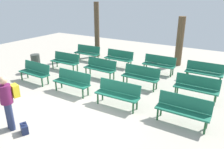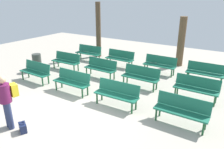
{
  "view_description": "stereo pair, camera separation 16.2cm",
  "coord_description": "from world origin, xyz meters",
  "px_view_note": "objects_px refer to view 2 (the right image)",
  "views": [
    {
      "loc": [
        4.41,
        -4.4,
        3.73
      ],
      "look_at": [
        0.0,
        2.88,
        0.55
      ],
      "focal_mm": 34.35,
      "sensor_mm": 36.0,
      "label": 1
    },
    {
      "loc": [
        4.55,
        -4.31,
        3.73
      ],
      "look_at": [
        0.0,
        2.88,
        0.55
      ],
      "focal_mm": 34.35,
      "sensor_mm": 36.0,
      "label": 2
    }
  ],
  "objects_px": {
    "bench_r2_c0": "(89,52)",
    "tree_0": "(181,42)",
    "bench_r2_c3": "(205,72)",
    "bench_r1_c0": "(66,60)",
    "bench_r0_c0": "(36,71)",
    "bench_r0_c1": "(72,80)",
    "bench_r1_c3": "(196,87)",
    "bench_r1_c2": "(141,76)",
    "handbag": "(23,127)",
    "bench_r2_c1": "(120,57)",
    "trash_bin": "(37,62)",
    "bench_r0_c3": "(182,109)",
    "bench_r2_c2": "(160,64)",
    "bench_r0_c2": "(117,93)",
    "visitor_with_backpack": "(7,99)",
    "bench_r1_c1": "(101,67)",
    "tree_1": "(98,30)"
  },
  "relations": [
    {
      "from": "visitor_with_backpack",
      "to": "trash_bin",
      "type": "height_order",
      "value": "visitor_with_backpack"
    },
    {
      "from": "bench_r0_c1",
      "to": "bench_r2_c1",
      "type": "bearing_deg",
      "value": 91.09
    },
    {
      "from": "bench_r0_c2",
      "to": "handbag",
      "type": "relative_size",
      "value": 4.4
    },
    {
      "from": "bench_r1_c0",
      "to": "visitor_with_backpack",
      "type": "height_order",
      "value": "visitor_with_backpack"
    },
    {
      "from": "bench_r2_c3",
      "to": "bench_r1_c0",
      "type": "bearing_deg",
      "value": -163.65
    },
    {
      "from": "bench_r0_c0",
      "to": "bench_r1_c3",
      "type": "height_order",
      "value": "same"
    },
    {
      "from": "bench_r0_c1",
      "to": "bench_r0_c2",
      "type": "height_order",
      "value": "same"
    },
    {
      "from": "bench_r0_c2",
      "to": "bench_r2_c3",
      "type": "relative_size",
      "value": 1.01
    },
    {
      "from": "tree_0",
      "to": "handbag",
      "type": "xyz_separation_m",
      "value": [
        -2.03,
        -8.64,
        -1.2
      ]
    },
    {
      "from": "bench_r2_c0",
      "to": "bench_r2_c2",
      "type": "relative_size",
      "value": 1.0
    },
    {
      "from": "bench_r1_c1",
      "to": "tree_0",
      "type": "distance_m",
      "value": 4.72
    },
    {
      "from": "bench_r2_c0",
      "to": "bench_r2_c2",
      "type": "height_order",
      "value": "same"
    },
    {
      "from": "bench_r2_c0",
      "to": "handbag",
      "type": "xyz_separation_m",
      "value": [
        2.88,
        -6.78,
        -0.37
      ]
    },
    {
      "from": "bench_r2_c1",
      "to": "bench_r0_c0",
      "type": "bearing_deg",
      "value": -117.4
    },
    {
      "from": "tree_1",
      "to": "visitor_with_backpack",
      "type": "height_order",
      "value": "tree_1"
    },
    {
      "from": "bench_r1_c2",
      "to": "bench_r2_c2",
      "type": "relative_size",
      "value": 1.0
    },
    {
      "from": "bench_r1_c3",
      "to": "trash_bin",
      "type": "height_order",
      "value": "trash_bin"
    },
    {
      "from": "bench_r0_c3",
      "to": "tree_0",
      "type": "relative_size",
      "value": 0.6
    },
    {
      "from": "tree_0",
      "to": "bench_r0_c3",
      "type": "bearing_deg",
      "value": -73.56
    },
    {
      "from": "bench_r0_c1",
      "to": "bench_r1_c1",
      "type": "bearing_deg",
      "value": 90.17
    },
    {
      "from": "bench_r2_c2",
      "to": "handbag",
      "type": "bearing_deg",
      "value": -102.3
    },
    {
      "from": "bench_r0_c3",
      "to": "bench_r2_c1",
      "type": "bearing_deg",
      "value": 139.11
    },
    {
      "from": "bench_r0_c3",
      "to": "bench_r0_c0",
      "type": "bearing_deg",
      "value": -179.29
    },
    {
      "from": "bench_r0_c3",
      "to": "bench_r1_c2",
      "type": "bearing_deg",
      "value": 139.83
    },
    {
      "from": "bench_r1_c1",
      "to": "handbag",
      "type": "height_order",
      "value": "bench_r1_c1"
    },
    {
      "from": "bench_r0_c1",
      "to": "bench_r1_c3",
      "type": "height_order",
      "value": "same"
    },
    {
      "from": "bench_r0_c0",
      "to": "bench_r0_c2",
      "type": "xyz_separation_m",
      "value": [
        4.31,
        -0.02,
        0.0
      ]
    },
    {
      "from": "bench_r2_c2",
      "to": "visitor_with_backpack",
      "type": "height_order",
      "value": "visitor_with_backpack"
    },
    {
      "from": "tree_0",
      "to": "handbag",
      "type": "bearing_deg",
      "value": -103.2
    },
    {
      "from": "bench_r0_c1",
      "to": "bench_r1_c0",
      "type": "bearing_deg",
      "value": 138.02
    },
    {
      "from": "bench_r1_c2",
      "to": "bench_r2_c3",
      "type": "xyz_separation_m",
      "value": [
        2.22,
        1.99,
        0.0
      ]
    },
    {
      "from": "bench_r1_c2",
      "to": "bench_r0_c0",
      "type": "bearing_deg",
      "value": -154.6
    },
    {
      "from": "bench_r0_c0",
      "to": "bench_r2_c1",
      "type": "distance_m",
      "value": 4.47
    },
    {
      "from": "tree_0",
      "to": "handbag",
      "type": "relative_size",
      "value": 7.28
    },
    {
      "from": "bench_r2_c1",
      "to": "trash_bin",
      "type": "height_order",
      "value": "trash_bin"
    },
    {
      "from": "bench_r0_c1",
      "to": "bench_r2_c2",
      "type": "bearing_deg",
      "value": 61.38
    },
    {
      "from": "bench_r0_c3",
      "to": "trash_bin",
      "type": "xyz_separation_m",
      "value": [
        -7.67,
        0.96,
        -0.06
      ]
    },
    {
      "from": "bench_r1_c3",
      "to": "bench_r2_c0",
      "type": "relative_size",
      "value": 0.99
    },
    {
      "from": "bench_r0_c2",
      "to": "bench_r2_c1",
      "type": "height_order",
      "value": "same"
    },
    {
      "from": "bench_r0_c0",
      "to": "bench_r1_c1",
      "type": "height_order",
      "value": "same"
    },
    {
      "from": "bench_r0_c2",
      "to": "bench_r0_c3",
      "type": "xyz_separation_m",
      "value": [
        2.24,
        0.05,
        0.0
      ]
    },
    {
      "from": "bench_r1_c0",
      "to": "visitor_with_backpack",
      "type": "bearing_deg",
      "value": -65.84
    },
    {
      "from": "visitor_with_backpack",
      "to": "handbag",
      "type": "distance_m",
      "value": 0.94
    },
    {
      "from": "bench_r1_c0",
      "to": "handbag",
      "type": "bearing_deg",
      "value": -61.13
    },
    {
      "from": "bench_r2_c0",
      "to": "tree_0",
      "type": "relative_size",
      "value": 0.6
    },
    {
      "from": "bench_r1_c0",
      "to": "bench_r1_c3",
      "type": "bearing_deg",
      "value": -1.65
    },
    {
      "from": "bench_r1_c1",
      "to": "bench_r2_c1",
      "type": "xyz_separation_m",
      "value": [
        -0.07,
        1.92,
        0.0
      ]
    },
    {
      "from": "bench_r2_c2",
      "to": "bench_r2_c3",
      "type": "relative_size",
      "value": 1.0
    },
    {
      "from": "bench_r0_c0",
      "to": "bench_r0_c1",
      "type": "distance_m",
      "value": 2.2
    },
    {
      "from": "handbag",
      "to": "bench_r1_c2",
      "type": "bearing_deg",
      "value": 72.83
    }
  ]
}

